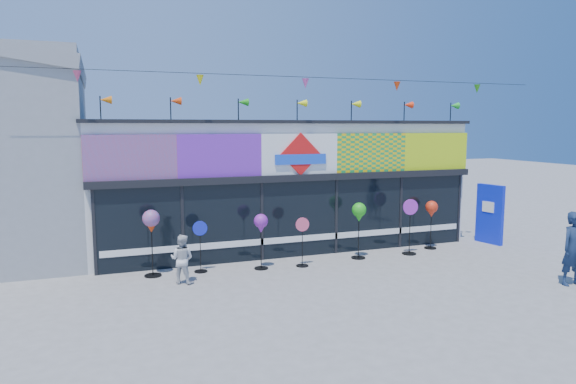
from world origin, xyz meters
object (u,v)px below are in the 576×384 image
blue_sign (490,214)px  spinner_6 (432,210)px  spinner_0 (151,223)px  spinner_5 (410,225)px  child (182,259)px  spinner_3 (302,241)px  spinner_4 (359,214)px  spinner_1 (200,245)px  adult_man (574,249)px  spinner_2 (261,225)px

blue_sign → spinner_6: (-2.30, 0.04, 0.25)m
spinner_0 → spinner_5: (7.66, -0.32, -0.51)m
spinner_6 → child: spinner_6 is taller
spinner_3 → spinner_4: (1.90, 0.24, 0.61)m
spinner_5 → spinner_6: (1.06, 0.40, 0.34)m
spinner_0 → spinner_1: bearing=-1.8°
spinner_3 → spinner_5: bearing=2.3°
spinner_1 → adult_man: bearing=-27.2°
spinner_1 → spinner_6: 7.48m
spinner_0 → spinner_6: (8.72, 0.08, -0.17)m
blue_sign → spinner_1: (-9.76, -0.08, -0.26)m
spinner_5 → adult_man: size_ratio=0.93×
blue_sign → spinner_1: bearing=168.8°
spinner_0 → spinner_1: spinner_0 is taller
blue_sign → spinner_0: (-11.02, -0.04, 0.42)m
spinner_3 → adult_man: (5.64, -3.91, 0.18)m
spinner_6 → spinner_4: bearing=-173.7°
spinner_3 → adult_man: adult_man is taller
spinner_0 → spinner_4: size_ratio=1.05×
spinner_0 → spinner_5: spinner_0 is taller
spinner_0 → child: (0.64, -0.89, -0.79)m
adult_man → child: adult_man is taller
spinner_3 → adult_man: 6.87m
spinner_3 → spinner_1: bearing=171.4°
spinner_0 → spinner_3: spinner_0 is taller
blue_sign → spinner_6: blue_sign is taller
spinner_1 → spinner_5: spinner_5 is taller
spinner_3 → spinner_2: bearing=172.7°
spinner_6 → spinner_1: bearing=-179.1°
blue_sign → child: blue_sign is taller
spinner_1 → spinner_2: bearing=-9.5°
spinner_0 → spinner_3: bearing=-6.5°
spinner_4 → child: 5.40m
adult_man → child: 9.71m
spinner_1 → spinner_3: bearing=-8.6°
spinner_3 → spinner_4: bearing=7.1°
spinner_2 → adult_man: 7.93m
spinner_4 → adult_man: 5.61m
blue_sign → spinner_5: blue_sign is taller
spinner_1 → spinner_4: bearing=-2.3°
spinner_3 → spinner_5: spinner_5 is taller
spinner_2 → spinner_4: spinner_4 is taller
spinner_3 → spinner_6: size_ratio=0.89×
spinner_2 → spinner_5: (4.77, -0.01, -0.33)m
child → spinner_5: bearing=-143.8°
blue_sign → spinner_2: blue_sign is taller
spinner_5 → child: spinner_5 is taller
spinner_3 → child: bearing=-172.9°
spinner_4 → spinner_6: spinner_4 is taller
spinner_6 → blue_sign: bearing=-0.9°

